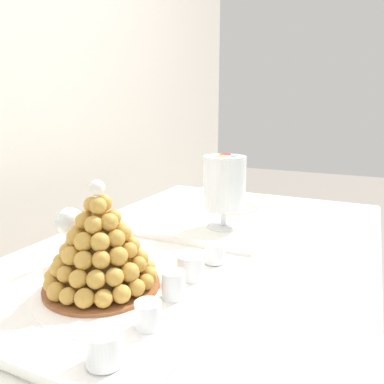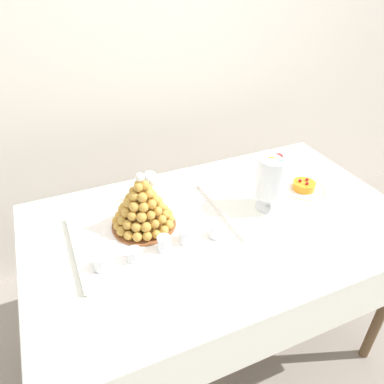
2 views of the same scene
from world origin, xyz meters
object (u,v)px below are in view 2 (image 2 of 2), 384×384
croquembouche (142,207)px  dessert_cup_mid_left (134,255)px  dessert_cup_left (102,262)px  serving_tray (153,232)px  macaron_goblet (273,177)px  wine_glass (150,180)px  dessert_cup_centre (164,244)px  dessert_cup_mid_right (188,236)px  dessert_cup_right (216,231)px  fruit_tart_plate (304,187)px

croquembouche → dessert_cup_mid_left: bearing=-116.9°
croquembouche → dessert_cup_left: 0.26m
serving_tray → macaron_goblet: bearing=-3.8°
serving_tray → croquembouche: bearing=110.4°
wine_glass → dessert_cup_centre: bearing=-99.9°
dessert_cup_mid_right → dessert_cup_left: bearing=-178.7°
croquembouche → dessert_cup_mid_left: croquembouche is taller
serving_tray → dessert_cup_mid_right: bearing=-45.6°
dessert_cup_left → dessert_cup_mid_right: (0.32, 0.01, 0.00)m
dessert_cup_mid_left → dessert_cup_mid_right: size_ratio=0.76×
dessert_cup_mid_left → dessert_cup_right: (0.31, 0.00, 0.00)m
dessert_cup_right → wine_glass: wine_glass is taller
dessert_cup_right → fruit_tart_plate: size_ratio=0.27×
serving_tray → wine_glass: size_ratio=3.99×
croquembouche → macaron_goblet: 0.53m
dessert_cup_left → dessert_cup_centre: size_ratio=1.03×
croquembouche → dessert_cup_centre: size_ratio=4.32×
macaron_goblet → serving_tray: bearing=176.2°
dessert_cup_right → serving_tray: bearing=150.4°
dessert_cup_centre → dessert_cup_mid_right: bearing=4.5°
dessert_cup_mid_left → dessert_cup_right: bearing=0.2°
dessert_cup_left → dessert_cup_right: size_ratio=1.15×
dessert_cup_left → macaron_goblet: bearing=6.2°
macaron_goblet → dessert_cup_mid_right: bearing=-170.0°
dessert_cup_centre → dessert_cup_mid_left: bearing=-175.4°
macaron_goblet → wine_glass: size_ratio=1.67×
croquembouche → fruit_tart_plate: 0.74m
dessert_cup_left → dessert_cup_right: 0.42m
croquembouche → dessert_cup_left: size_ratio=4.18×
dessert_cup_centre → macaron_goblet: bearing=9.0°
dessert_cup_left → dessert_cup_centre: bearing=-0.1°
macaron_goblet → dessert_cup_left: bearing=-173.8°
wine_glass → fruit_tart_plate: bearing=-16.3°
serving_tray → dessert_cup_mid_left: bearing=-131.1°
croquembouche → dessert_cup_centre: (0.03, -0.16, -0.06)m
dessert_cup_mid_left → dessert_cup_centre: 0.11m
macaron_goblet → croquembouche: bearing=170.9°
serving_tray → dessert_cup_right: size_ratio=11.32×
dessert_cup_mid_left → dessert_cup_centre: dessert_cup_centre is taller
wine_glass → croquembouche: bearing=-117.3°
dessert_cup_centre → dessert_cup_right: (0.20, -0.01, -0.00)m
dessert_cup_mid_left → wine_glass: bearing=62.9°
dessert_cup_mid_left → wine_glass: (0.17, 0.33, 0.08)m
dessert_cup_centre → macaron_goblet: size_ratio=0.23×
croquembouche → fruit_tart_plate: (0.73, -0.04, -0.08)m
croquembouche → dessert_cup_mid_right: croquembouche is taller
dessert_cup_left → dessert_cup_mid_right: bearing=1.3°
wine_glass → dessert_cup_mid_right: bearing=-82.7°
serving_tray → dessert_cup_centre: bearing=-86.6°
macaron_goblet → fruit_tart_plate: size_ratio=1.26×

